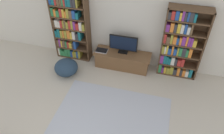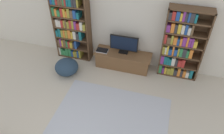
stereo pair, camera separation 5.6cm
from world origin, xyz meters
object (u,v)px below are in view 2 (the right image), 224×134
object	(u,v)px
bookshelf_right	(181,45)
beanbag_ottoman	(67,67)
tv_stand	(123,60)
laptop	(102,50)
television	(124,44)
bookshelf_left	(71,26)

from	to	relation	value
bookshelf_right	beanbag_ottoman	xyz separation A→B (m)	(-2.68, -0.77, -0.68)
tv_stand	beanbag_ottoman	distance (m)	1.47
laptop	television	bearing A→B (deg)	9.76
tv_stand	laptop	xyz separation A→B (m)	(-0.55, -0.04, 0.23)
bookshelf_right	tv_stand	xyz separation A→B (m)	(-1.36, -0.12, -0.67)
bookshelf_left	television	distance (m)	1.47
bookshelf_left	bookshelf_right	xyz separation A→B (m)	(2.81, 0.00, -0.05)
bookshelf_left	tv_stand	world-z (taller)	bookshelf_left
bookshelf_right	beanbag_ottoman	bearing A→B (deg)	-163.88
bookshelf_right	tv_stand	size ratio (longest dim) A/B	1.24
laptop	beanbag_ottoman	world-z (taller)	laptop
tv_stand	beanbag_ottoman	world-z (taller)	tv_stand
bookshelf_right	laptop	bearing A→B (deg)	-175.29
bookshelf_right	laptop	world-z (taller)	bookshelf_right
bookshelf_left	tv_stand	distance (m)	1.62
bookshelf_left	tv_stand	xyz separation A→B (m)	(1.45, -0.11, -0.71)
bookshelf_left	beanbag_ottoman	distance (m)	1.07
television	laptop	xyz separation A→B (m)	(-0.55, -0.09, -0.24)
tv_stand	laptop	bearing A→B (deg)	-175.65
television	beanbag_ottoman	distance (m)	1.58
beanbag_ottoman	tv_stand	bearing A→B (deg)	26.52
bookshelf_left	bookshelf_right	distance (m)	2.81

